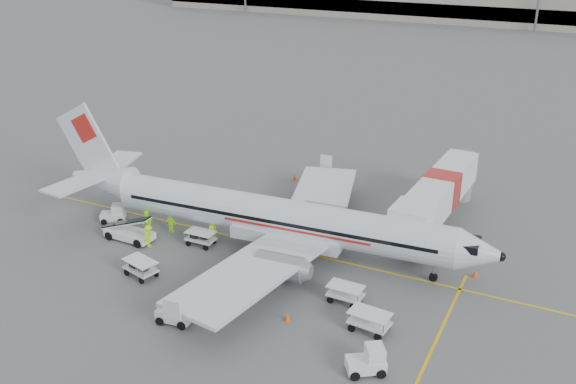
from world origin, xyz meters
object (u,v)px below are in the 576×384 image
object	(u,v)px
belt_loader	(128,223)
tug_fore	(366,360)
aircraft	(278,193)
tug_mid	(175,310)
jet_bridge	(440,201)
tug_aft	(113,213)

from	to	relation	value
belt_loader	tug_fore	size ratio (longest dim) A/B	2.44
aircraft	tug_mid	world-z (taller)	aircraft
jet_bridge	tug_fore	world-z (taller)	jet_bridge
aircraft	tug_aft	world-z (taller)	aircraft
tug_fore	aircraft	bearing A→B (deg)	101.96
belt_loader	tug_fore	distance (m)	23.13
belt_loader	tug_aft	distance (m)	3.99
jet_bridge	tug_aft	size ratio (longest dim) A/B	8.92
jet_bridge	tug_mid	size ratio (longest dim) A/B	8.01
aircraft	jet_bridge	bearing A→B (deg)	40.10
tug_fore	tug_mid	bearing A→B (deg)	149.47
aircraft	tug_mid	size ratio (longest dim) A/B	15.78
aircraft	tug_fore	distance (m)	15.59
jet_bridge	tug_aft	world-z (taller)	jet_bridge
belt_loader	tug_mid	size ratio (longest dim) A/B	2.39
belt_loader	tug_fore	bearing A→B (deg)	-16.45
aircraft	belt_loader	distance (m)	12.28
belt_loader	tug_aft	xyz separation A→B (m)	(-3.38, 2.03, -0.66)
jet_bridge	belt_loader	bearing A→B (deg)	-145.71
belt_loader	tug_mid	bearing A→B (deg)	-36.94
tug_aft	tug_mid	bearing A→B (deg)	-67.48
tug_mid	tug_aft	xyz separation A→B (m)	(-13.13, 9.68, -0.09)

